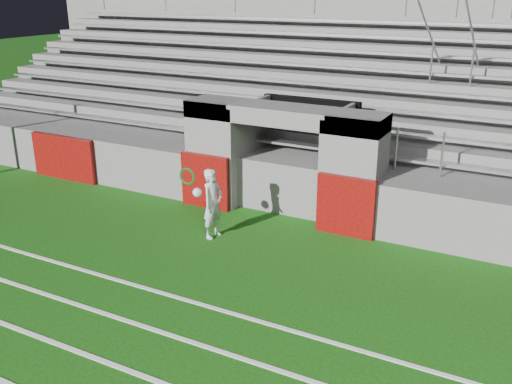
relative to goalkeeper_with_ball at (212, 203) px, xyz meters
The scene contains 4 objects.
ground 1.86m from the goalkeeper_with_ball, 64.86° to the right, with size 90.00×90.00×0.00m, color #11450B.
stadium_structure 6.52m from the goalkeeper_with_ball, 83.64° to the left, with size 26.00×8.48×5.42m.
goalkeeper_with_ball is the anchor object (origin of this frame).
hose_coil 2.10m from the goalkeeper_with_ball, 138.19° to the left, with size 0.52×0.14×0.52m.
Camera 1 is at (5.42, -8.16, 5.21)m, focal length 40.00 mm.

